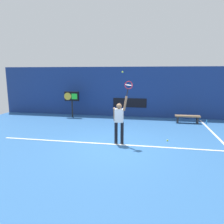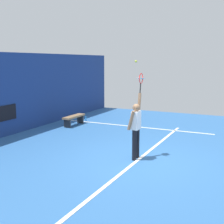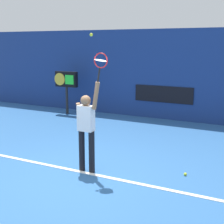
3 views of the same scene
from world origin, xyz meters
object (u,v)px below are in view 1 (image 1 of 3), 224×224
at_px(scoreboard_clock, 72,97).
at_px(tennis_ball, 122,72).
at_px(court_bench, 188,117).
at_px(spare_ball, 167,140).
at_px(tennis_racket, 128,86).
at_px(water_bottle, 206,122).
at_px(tennis_player, 119,120).

bearing_deg(scoreboard_clock, tennis_ball, -50.04).
height_order(court_bench, spare_ball, court_bench).
xyz_separation_m(tennis_racket, tennis_ball, (-0.25, 0.07, 0.54)).
height_order(court_bench, water_bottle, court_bench).
bearing_deg(spare_ball, scoreboard_clock, 145.21).
xyz_separation_m(tennis_racket, court_bench, (3.01, 4.38, -2.05)).
xyz_separation_m(scoreboard_clock, court_bench, (7.21, -0.40, -0.97)).
relative_size(tennis_player, scoreboard_clock, 1.18).
height_order(scoreboard_clock, court_bench, scoreboard_clock).
distance_m(tennis_player, tennis_ball, 1.92).
bearing_deg(tennis_ball, water_bottle, 44.98).
xyz_separation_m(tennis_player, court_bench, (3.37, 4.38, -0.67)).
relative_size(scoreboard_clock, court_bench, 1.20).
xyz_separation_m(tennis_player, water_bottle, (4.42, 4.38, -0.89)).
distance_m(tennis_player, tennis_racket, 1.42).
distance_m(tennis_ball, scoreboard_clock, 6.36).
xyz_separation_m(water_bottle, spare_ball, (-2.43, -3.65, -0.09)).
relative_size(scoreboard_clock, water_bottle, 7.02).
bearing_deg(water_bottle, tennis_ball, -135.02).
bearing_deg(court_bench, tennis_player, -127.58).
bearing_deg(tennis_player, tennis_ball, 31.97).
relative_size(scoreboard_clock, spare_ball, 24.78).
height_order(tennis_player, tennis_ball, tennis_ball).
bearing_deg(tennis_racket, scoreboard_clock, 131.27).
bearing_deg(tennis_racket, water_bottle, 47.17).
distance_m(tennis_racket, water_bottle, 6.39).
bearing_deg(tennis_player, scoreboard_clock, 128.76).
relative_size(tennis_ball, scoreboard_clock, 0.04).
bearing_deg(tennis_racket, spare_ball, 24.17).
bearing_deg(tennis_ball, court_bench, 52.90).
bearing_deg(water_bottle, tennis_racket, -132.83).
relative_size(tennis_player, tennis_ball, 29.26).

